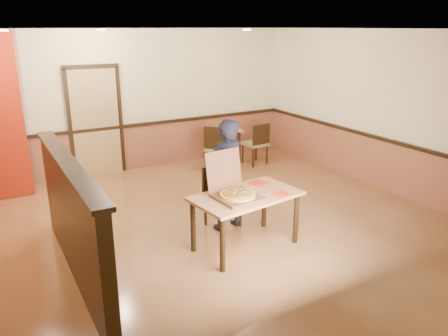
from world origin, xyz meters
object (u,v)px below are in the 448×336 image
object	(u,v)px
side_table	(224,136)
condiment	(226,123)
diner	(226,175)
main_table	(246,202)
side_chair_right	(257,142)
pizza_box	(235,192)
diner_chair	(220,193)
side_chair_left	(217,146)

from	to	relation	value
side_table	condiment	distance (m)	0.28
side_table	diner	bearing A→B (deg)	-119.13
main_table	side_chair_right	xyz separation A→B (m)	(2.18, 3.00, -0.15)
main_table	pizza_box	distance (m)	0.25
diner_chair	condiment	bearing A→B (deg)	48.67
diner_chair	pizza_box	size ratio (longest dim) A/B	1.35
main_table	diner	xyz separation A→B (m)	(0.07, 0.64, 0.17)
diner_chair	pizza_box	xyz separation A→B (m)	(-0.22, -0.80, 0.33)
condiment	side_chair_left	bearing A→B (deg)	-131.16
side_chair_left	side_table	bearing A→B (deg)	-85.19
pizza_box	side_table	bearing A→B (deg)	57.63
diner_chair	diner	world-z (taller)	diner
main_table	pizza_box	bearing A→B (deg)	177.54
main_table	diner_chair	size ratio (longest dim) A/B	1.66
side_table	diner_chair	bearing A→B (deg)	-120.69
side_table	condiment	xyz separation A→B (m)	(0.09, 0.07, 0.26)
diner_chair	side_chair_right	world-z (taller)	side_chair_right
side_table	pizza_box	distance (m)	4.11
side_chair_right	side_table	distance (m)	0.77
side_chair_right	side_table	size ratio (longest dim) A/B	1.12
diner_chair	side_chair_right	bearing A→B (deg)	36.05
diner_chair	side_chair_left	bearing A→B (deg)	52.12
side_chair_right	diner	world-z (taller)	diner
main_table	side_chair_right	world-z (taller)	side_chair_right
side_chair_right	side_table	world-z (taller)	side_chair_right
main_table	side_chair_left	size ratio (longest dim) A/B	1.56
side_chair_left	condiment	world-z (taller)	side_chair_left
diner_chair	side_table	bearing A→B (deg)	49.32
pizza_box	condiment	world-z (taller)	pizza_box
side_chair_right	side_chair_left	bearing A→B (deg)	-5.45
main_table	diner	bearing A→B (deg)	76.44
diner_chair	side_table	world-z (taller)	diner_chair
side_chair_left	condiment	size ratio (longest dim) A/B	5.78
main_table	side_table	xyz separation A→B (m)	(1.73, 3.61, -0.09)
side_chair_right	diner_chair	bearing A→B (deg)	41.57
side_chair_left	condiment	distance (m)	0.94
side_chair_right	condiment	world-z (taller)	side_chair_right
main_table	pizza_box	world-z (taller)	pizza_box
side_chair_left	diner_chair	bearing A→B (deg)	106.69
diner	pizza_box	distance (m)	0.70
diner_chair	side_chair_right	distance (m)	3.08
diner	condiment	distance (m)	3.51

